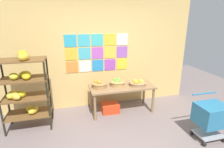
{
  "coord_description": "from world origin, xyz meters",
  "views": [
    {
      "loc": [
        -0.8,
        -2.3,
        2.16
      ],
      "look_at": [
        0.1,
        1.16,
        1.04
      ],
      "focal_mm": 28.36,
      "sensor_mm": 36.0,
      "label": 1
    }
  ],
  "objects_px": {
    "display_table": "(122,89)",
    "produce_crate_under_table": "(110,108)",
    "fruit_basket_centre": "(117,83)",
    "fruit_basket_back_left": "(138,83)",
    "fruit_basket_right": "(99,85)",
    "banana_shelf_unit": "(24,87)",
    "shopping_cart": "(211,116)"
  },
  "relations": [
    {
      "from": "fruit_basket_back_left",
      "to": "shopping_cart",
      "type": "distance_m",
      "value": 1.62
    },
    {
      "from": "banana_shelf_unit",
      "to": "shopping_cart",
      "type": "relative_size",
      "value": 1.92
    },
    {
      "from": "fruit_basket_right",
      "to": "produce_crate_under_table",
      "type": "distance_m",
      "value": 0.66
    },
    {
      "from": "display_table",
      "to": "produce_crate_under_table",
      "type": "bearing_deg",
      "value": 177.21
    },
    {
      "from": "fruit_basket_back_left",
      "to": "produce_crate_under_table",
      "type": "height_order",
      "value": "fruit_basket_back_left"
    },
    {
      "from": "fruit_basket_centre",
      "to": "shopping_cart",
      "type": "height_order",
      "value": "shopping_cart"
    },
    {
      "from": "fruit_basket_centre",
      "to": "produce_crate_under_table",
      "type": "height_order",
      "value": "fruit_basket_centre"
    },
    {
      "from": "display_table",
      "to": "fruit_basket_back_left",
      "type": "height_order",
      "value": "fruit_basket_back_left"
    },
    {
      "from": "produce_crate_under_table",
      "to": "display_table",
      "type": "bearing_deg",
      "value": -2.79
    },
    {
      "from": "fruit_basket_right",
      "to": "fruit_basket_centre",
      "type": "xyz_separation_m",
      "value": [
        0.44,
        0.02,
        0.0
      ]
    },
    {
      "from": "produce_crate_under_table",
      "to": "fruit_basket_back_left",
      "type": "bearing_deg",
      "value": -8.15
    },
    {
      "from": "fruit_basket_right",
      "to": "shopping_cart",
      "type": "distance_m",
      "value": 2.31
    },
    {
      "from": "fruit_basket_right",
      "to": "fruit_basket_back_left",
      "type": "distance_m",
      "value": 0.91
    },
    {
      "from": "banana_shelf_unit",
      "to": "shopping_cart",
      "type": "xyz_separation_m",
      "value": [
        3.32,
        -1.25,
        -0.41
      ]
    },
    {
      "from": "fruit_basket_centre",
      "to": "display_table",
      "type": "bearing_deg",
      "value": -26.45
    },
    {
      "from": "display_table",
      "to": "fruit_basket_centre",
      "type": "distance_m",
      "value": 0.19
    },
    {
      "from": "display_table",
      "to": "shopping_cart",
      "type": "distance_m",
      "value": 1.89
    },
    {
      "from": "display_table",
      "to": "fruit_basket_right",
      "type": "xyz_separation_m",
      "value": [
        -0.53,
        0.03,
        0.15
      ]
    },
    {
      "from": "shopping_cart",
      "to": "fruit_basket_right",
      "type": "bearing_deg",
      "value": 154.34
    },
    {
      "from": "fruit_basket_centre",
      "to": "produce_crate_under_table",
      "type": "bearing_deg",
      "value": -169.59
    },
    {
      "from": "banana_shelf_unit",
      "to": "fruit_basket_centre",
      "type": "relative_size",
      "value": 4.47
    },
    {
      "from": "fruit_basket_right",
      "to": "fruit_basket_centre",
      "type": "distance_m",
      "value": 0.44
    },
    {
      "from": "display_table",
      "to": "fruit_basket_back_left",
      "type": "xyz_separation_m",
      "value": [
        0.36,
        -0.08,
        0.14
      ]
    },
    {
      "from": "fruit_basket_centre",
      "to": "fruit_basket_right",
      "type": "bearing_deg",
      "value": -177.71
    },
    {
      "from": "fruit_basket_back_left",
      "to": "produce_crate_under_table",
      "type": "distance_m",
      "value": 0.89
    },
    {
      "from": "display_table",
      "to": "fruit_basket_centre",
      "type": "xyz_separation_m",
      "value": [
        -0.1,
        0.05,
        0.15
      ]
    },
    {
      "from": "produce_crate_under_table",
      "to": "shopping_cart",
      "type": "relative_size",
      "value": 0.49
    },
    {
      "from": "produce_crate_under_table",
      "to": "banana_shelf_unit",
      "type": "bearing_deg",
      "value": -174.26
    },
    {
      "from": "display_table",
      "to": "banana_shelf_unit",
      "type": "bearing_deg",
      "value": -175.44
    },
    {
      "from": "banana_shelf_unit",
      "to": "fruit_basket_right",
      "type": "bearing_deg",
      "value": 7.3
    },
    {
      "from": "banana_shelf_unit",
      "to": "produce_crate_under_table",
      "type": "relative_size",
      "value": 3.88
    },
    {
      "from": "fruit_basket_right",
      "to": "produce_crate_under_table",
      "type": "bearing_deg",
      "value": -3.98
    }
  ]
}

